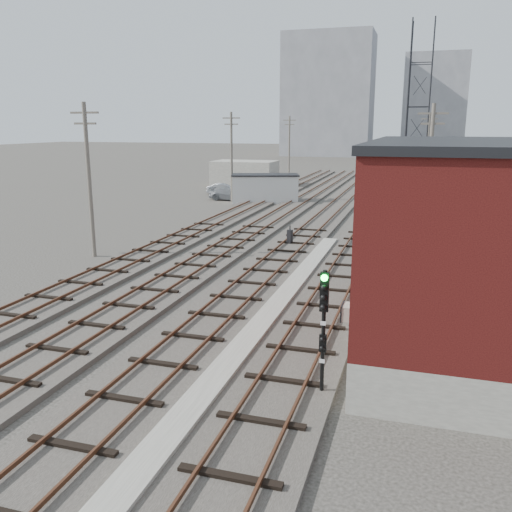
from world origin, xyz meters
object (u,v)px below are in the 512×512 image
at_px(site_trailer, 265,188).
at_px(car_grey, 230,194).
at_px(switch_stand, 290,237).
at_px(car_silver, 224,189).
at_px(signal_mast, 323,325).
at_px(car_red, 231,194).

height_order(site_trailer, car_grey, site_trailer).
bearing_deg(switch_stand, car_silver, 135.59).
bearing_deg(signal_mast, car_grey, 113.15).
height_order(signal_mast, car_grey, signal_mast).
height_order(car_silver, car_grey, car_grey).
height_order(switch_stand, car_silver, switch_stand).
xyz_separation_m(car_red, car_silver, (-2.27, 3.88, 0.01)).
distance_m(car_red, car_grey, 0.66).
distance_m(switch_stand, site_trailer, 20.81).
bearing_deg(car_grey, car_silver, 31.13).
distance_m(signal_mast, car_grey, 42.80).
height_order(switch_stand, car_red, switch_stand).
bearing_deg(site_trailer, switch_stand, -87.22).
relative_size(switch_stand, car_red, 0.36).
height_order(site_trailer, car_silver, site_trailer).
bearing_deg(signal_mast, switch_stand, 106.04).
bearing_deg(car_red, site_trailer, -119.00).
xyz_separation_m(site_trailer, car_red, (-4.07, 1.10, -0.84)).
bearing_deg(signal_mast, car_silver, 113.64).
distance_m(signal_mast, car_red, 43.44).
relative_size(site_trailer, car_grey, 1.64).
bearing_deg(car_grey, signal_mast, -153.44).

